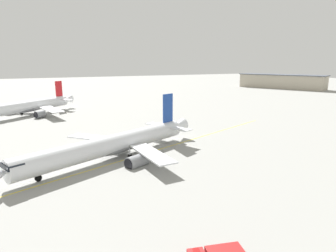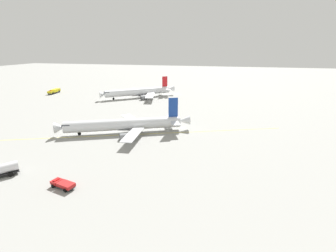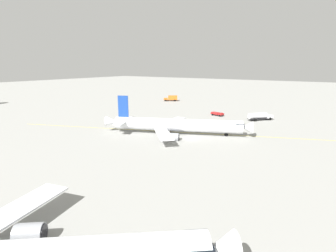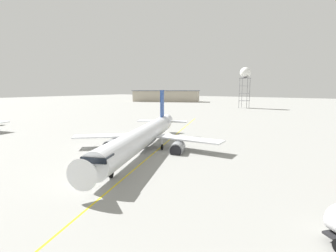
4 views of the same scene
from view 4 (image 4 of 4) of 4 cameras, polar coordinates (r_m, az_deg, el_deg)
ground_plane at (r=46.32m, az=-12.08°, el=-6.50°), size 600.00×600.00×0.00m
airliner_main at (r=48.39m, az=-5.48°, el=-2.50°), size 41.81×27.97×11.80m
radar_tower at (r=157.50m, az=16.83°, el=11.02°), size 6.12×6.12×23.55m
terminal_shed at (r=221.77m, az=-0.40°, el=6.73°), size 38.07×58.30×9.61m
taxiway_centreline at (r=41.40m, az=-5.79°, el=-8.16°), size 114.39×44.24×0.01m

